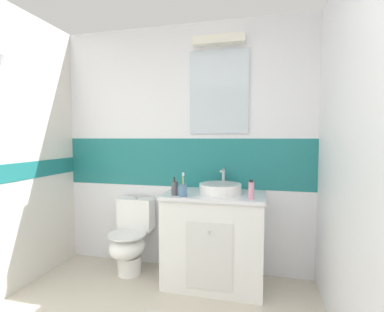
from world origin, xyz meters
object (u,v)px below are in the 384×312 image
sink_basin (220,188)px  soap_dispenser (175,188)px  toilet (131,238)px  deodorant_spray_can (251,190)px  toothbrush_cup (183,190)px

sink_basin → soap_dispenser: bearing=-156.4°
sink_basin → soap_dispenser: (-0.38, -0.17, 0.01)m
toilet → deodorant_spray_can: 1.34m
sink_basin → toilet: bearing=178.8°
soap_dispenser → deodorant_spray_can: soap_dispenser is taller
toilet → toothbrush_cup: (0.61, -0.21, 0.56)m
sink_basin → deodorant_spray_can: sink_basin is taller
toothbrush_cup → toilet: bearing=160.8°
toilet → deodorant_spray_can: (1.19, -0.20, 0.58)m
soap_dispenser → deodorant_spray_can: size_ratio=1.01×
sink_basin → soap_dispenser: size_ratio=2.61×
toilet → toothbrush_cup: 0.85m
sink_basin → toothbrush_cup: size_ratio=2.03×
toilet → deodorant_spray_can: deodorant_spray_can is taller
toilet → deodorant_spray_can: bearing=-9.4°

